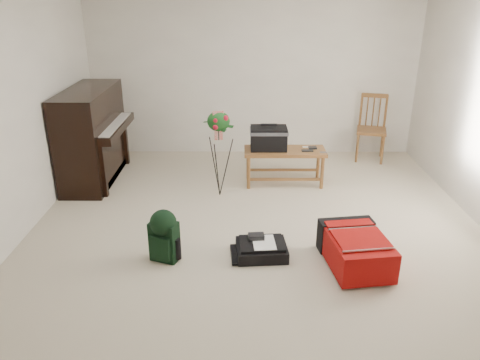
{
  "coord_description": "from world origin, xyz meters",
  "views": [
    {
      "loc": [
        -0.16,
        -4.45,
        2.49
      ],
      "look_at": [
        -0.19,
        0.35,
        0.5
      ],
      "focal_mm": 35.0,
      "sensor_mm": 36.0,
      "label": 1
    }
  ],
  "objects_px": {
    "flower_stand": "(219,154)",
    "green_backpack": "(164,233)",
    "black_duffel": "(261,249)",
    "dining_chair": "(371,129)",
    "piano": "(93,137)",
    "red_suitcase": "(355,246)",
    "bench": "(274,142)"
  },
  "relations": [
    {
      "from": "dining_chair",
      "to": "black_duffel",
      "type": "distance_m",
      "value": 3.38
    },
    {
      "from": "piano",
      "to": "black_duffel",
      "type": "distance_m",
      "value": 3.04
    },
    {
      "from": "red_suitcase",
      "to": "flower_stand",
      "type": "xyz_separation_m",
      "value": [
        -1.37,
        1.58,
        0.38
      ]
    },
    {
      "from": "piano",
      "to": "red_suitcase",
      "type": "xyz_separation_m",
      "value": [
        3.11,
        -2.14,
        -0.42
      ]
    },
    {
      "from": "piano",
      "to": "dining_chair",
      "type": "relative_size",
      "value": 1.51
    },
    {
      "from": "piano",
      "to": "red_suitcase",
      "type": "height_order",
      "value": "piano"
    },
    {
      "from": "red_suitcase",
      "to": "green_backpack",
      "type": "distance_m",
      "value": 1.84
    },
    {
      "from": "piano",
      "to": "black_duffel",
      "type": "height_order",
      "value": "piano"
    },
    {
      "from": "dining_chair",
      "to": "black_duffel",
      "type": "relative_size",
      "value": 1.9
    },
    {
      "from": "piano",
      "to": "green_backpack",
      "type": "relative_size",
      "value": 2.83
    },
    {
      "from": "dining_chair",
      "to": "flower_stand",
      "type": "bearing_deg",
      "value": -134.17
    },
    {
      "from": "flower_stand",
      "to": "red_suitcase",
      "type": "bearing_deg",
      "value": -63.54
    },
    {
      "from": "dining_chair",
      "to": "red_suitcase",
      "type": "bearing_deg",
      "value": -92.36
    },
    {
      "from": "piano",
      "to": "dining_chair",
      "type": "distance_m",
      "value": 4.07
    },
    {
      "from": "black_duffel",
      "to": "green_backpack",
      "type": "relative_size",
      "value": 0.99
    },
    {
      "from": "red_suitcase",
      "to": "bench",
      "type": "bearing_deg",
      "value": 100.53
    },
    {
      "from": "bench",
      "to": "red_suitcase",
      "type": "bearing_deg",
      "value": -71.74
    },
    {
      "from": "piano",
      "to": "green_backpack",
      "type": "bearing_deg",
      "value": -58.83
    },
    {
      "from": "dining_chair",
      "to": "green_backpack",
      "type": "relative_size",
      "value": 1.87
    },
    {
      "from": "green_backpack",
      "to": "flower_stand",
      "type": "height_order",
      "value": "flower_stand"
    },
    {
      "from": "piano",
      "to": "red_suitcase",
      "type": "distance_m",
      "value": 3.8
    },
    {
      "from": "black_duffel",
      "to": "green_backpack",
      "type": "distance_m",
      "value": 0.98
    },
    {
      "from": "dining_chair",
      "to": "red_suitcase",
      "type": "distance_m",
      "value": 3.12
    },
    {
      "from": "green_backpack",
      "to": "dining_chair",
      "type": "bearing_deg",
      "value": 66.8
    },
    {
      "from": "piano",
      "to": "flower_stand",
      "type": "xyz_separation_m",
      "value": [
        1.73,
        -0.56,
        -0.05
      ]
    },
    {
      "from": "black_duffel",
      "to": "flower_stand",
      "type": "bearing_deg",
      "value": 103.9
    },
    {
      "from": "bench",
      "to": "black_duffel",
      "type": "bearing_deg",
      "value": -97.07
    },
    {
      "from": "flower_stand",
      "to": "green_backpack",
      "type": "bearing_deg",
      "value": -121.29
    },
    {
      "from": "dining_chair",
      "to": "red_suitcase",
      "type": "xyz_separation_m",
      "value": [
        -0.88,
        -2.98,
        -0.31
      ]
    },
    {
      "from": "red_suitcase",
      "to": "piano",
      "type": "bearing_deg",
      "value": 137.43
    },
    {
      "from": "piano",
      "to": "flower_stand",
      "type": "height_order",
      "value": "piano"
    },
    {
      "from": "dining_chair",
      "to": "green_backpack",
      "type": "height_order",
      "value": "dining_chair"
    }
  ]
}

